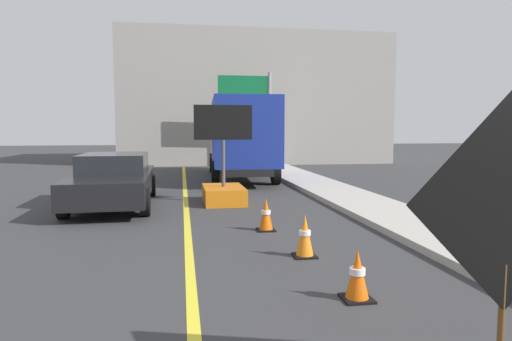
{
  "coord_description": "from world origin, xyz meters",
  "views": [
    {
      "loc": [
        -0.1,
        -0.45,
        2.04
      ],
      "look_at": [
        0.89,
        5.52,
        1.48
      ],
      "focal_mm": 31.6,
      "sensor_mm": 36.0,
      "label": 1
    }
  ],
  "objects": [
    {
      "name": "sidewalk_curb",
      "position": [
        4.67,
        6.0,
        0.07
      ],
      "size": [
        1.81,
        48.0,
        0.14
      ],
      "primitive_type": "cube",
      "color": "#B2ADA3",
      "rests_on": "ground"
    },
    {
      "name": "lane_center_stripe",
      "position": [
        0.0,
        6.0,
        0.0
      ],
      "size": [
        0.14,
        36.0,
        0.01
      ],
      "primitive_type": "cube",
      "color": "yellow",
      "rests_on": "ground"
    },
    {
      "name": "roadwork_sign",
      "position": [
        2.23,
        2.43,
        1.47
      ],
      "size": [
        1.63,
        0.11,
        2.33
      ],
      "color": "#593819",
      "rests_on": "ground"
    },
    {
      "name": "arrow_board_trailer",
      "position": [
        1.04,
        11.94,
        0.48
      ],
      "size": [
        1.6,
        1.81,
        2.7
      ],
      "color": "orange",
      "rests_on": "ground"
    },
    {
      "name": "box_truck",
      "position": [
        2.32,
        17.94,
        1.76
      ],
      "size": [
        2.8,
        7.94,
        3.2
      ],
      "color": "black",
      "rests_on": "ground"
    },
    {
      "name": "pickup_car",
      "position": [
        -1.9,
        11.98,
        0.7
      ],
      "size": [
        2.11,
        5.07,
        1.38
      ],
      "color": "black",
      "rests_on": "ground"
    },
    {
      "name": "highway_guide_sign",
      "position": [
        3.71,
        22.89,
        3.42
      ],
      "size": [
        2.79,
        0.18,
        5.0
      ],
      "color": "gray",
      "rests_on": "ground"
    },
    {
      "name": "far_building_block",
      "position": [
        4.39,
        29.34,
        3.83
      ],
      "size": [
        15.93,
        9.46,
        7.66
      ],
      "primitive_type": "cube",
      "color": "gray",
      "rests_on": "ground"
    },
    {
      "name": "traffic_cone_near_sign",
      "position": [
        1.95,
        4.51,
        0.3
      ],
      "size": [
        0.36,
        0.36,
        0.61
      ],
      "color": "black",
      "rests_on": "ground"
    },
    {
      "name": "traffic_cone_mid_lane",
      "position": [
        1.83,
        6.39,
        0.34
      ],
      "size": [
        0.36,
        0.36,
        0.69
      ],
      "color": "black",
      "rests_on": "ground"
    },
    {
      "name": "traffic_cone_far_lane",
      "position": [
        1.56,
        8.33,
        0.32
      ],
      "size": [
        0.36,
        0.36,
        0.66
      ],
      "color": "black",
      "rests_on": "ground"
    }
  ]
}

